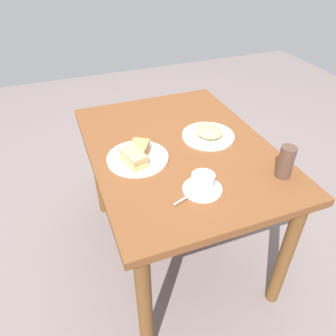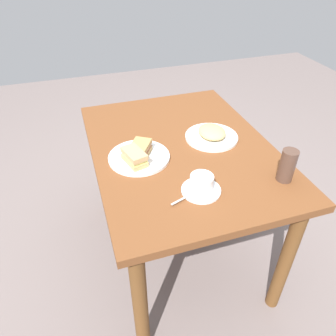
{
  "view_description": "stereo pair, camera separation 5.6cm",
  "coord_description": "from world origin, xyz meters",
  "px_view_note": "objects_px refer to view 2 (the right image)",
  "views": [
    {
      "loc": [
        1.17,
        -0.5,
        1.57
      ],
      "look_at": [
        0.18,
        -0.13,
        0.76
      ],
      "focal_mm": 34.41,
      "sensor_mm": 36.0,
      "label": 1
    },
    {
      "loc": [
        1.19,
        -0.45,
        1.57
      ],
      "look_at": [
        0.18,
        -0.13,
        0.76
      ],
      "focal_mm": 34.41,
      "sensor_mm": 36.0,
      "label": 2
    }
  ],
  "objects_px": {
    "sandwich_plate": "(139,157)",
    "coffee_saucer": "(201,190)",
    "sandwich_front": "(140,150)",
    "drinking_glass": "(287,166)",
    "dining_table": "(181,165)",
    "sandwich_back": "(134,157)",
    "spoon": "(185,197)",
    "coffee_cup": "(202,182)",
    "side_plate": "(211,137)"
  },
  "relations": [
    {
      "from": "sandwich_front",
      "to": "sandwich_back",
      "type": "bearing_deg",
      "value": -37.33
    },
    {
      "from": "sandwich_plate",
      "to": "sandwich_front",
      "type": "distance_m",
      "value": 0.04
    },
    {
      "from": "dining_table",
      "to": "sandwich_back",
      "type": "bearing_deg",
      "value": -72.5
    },
    {
      "from": "drinking_glass",
      "to": "dining_table",
      "type": "bearing_deg",
      "value": -138.82
    },
    {
      "from": "dining_table",
      "to": "coffee_saucer",
      "type": "bearing_deg",
      "value": -6.42
    },
    {
      "from": "dining_table",
      "to": "spoon",
      "type": "distance_m",
      "value": 0.39
    },
    {
      "from": "spoon",
      "to": "drinking_glass",
      "type": "relative_size",
      "value": 0.69
    },
    {
      "from": "sandwich_back",
      "to": "spoon",
      "type": "bearing_deg",
      "value": 25.47
    },
    {
      "from": "dining_table",
      "to": "sandwich_back",
      "type": "distance_m",
      "value": 0.3
    },
    {
      "from": "sandwich_front",
      "to": "drinking_glass",
      "type": "bearing_deg",
      "value": 57.78
    },
    {
      "from": "side_plate",
      "to": "coffee_saucer",
      "type": "bearing_deg",
      "value": -29.78
    },
    {
      "from": "coffee_saucer",
      "to": "drinking_glass",
      "type": "relative_size",
      "value": 1.11
    },
    {
      "from": "sandwich_back",
      "to": "dining_table",
      "type": "bearing_deg",
      "value": 107.5
    },
    {
      "from": "sandwich_plate",
      "to": "sandwich_back",
      "type": "xyz_separation_m",
      "value": [
        0.04,
        -0.03,
        0.04
      ]
    },
    {
      "from": "dining_table",
      "to": "sandwich_plate",
      "type": "bearing_deg",
      "value": -81.0
    },
    {
      "from": "sandwich_back",
      "to": "coffee_saucer",
      "type": "bearing_deg",
      "value": 39.86
    },
    {
      "from": "dining_table",
      "to": "sandwich_plate",
      "type": "height_order",
      "value": "sandwich_plate"
    },
    {
      "from": "dining_table",
      "to": "sandwich_front",
      "type": "height_order",
      "value": "sandwich_front"
    },
    {
      "from": "coffee_cup",
      "to": "side_plate",
      "type": "relative_size",
      "value": 0.46
    },
    {
      "from": "sandwich_front",
      "to": "spoon",
      "type": "relative_size",
      "value": 1.53
    },
    {
      "from": "dining_table",
      "to": "coffee_cup",
      "type": "relative_size",
      "value": 9.34
    },
    {
      "from": "drinking_glass",
      "to": "sandwich_front",
      "type": "bearing_deg",
      "value": -122.22
    },
    {
      "from": "coffee_saucer",
      "to": "sandwich_front",
      "type": "bearing_deg",
      "value": -149.76
    },
    {
      "from": "coffee_saucer",
      "to": "spoon",
      "type": "relative_size",
      "value": 1.61
    },
    {
      "from": "coffee_cup",
      "to": "spoon",
      "type": "bearing_deg",
      "value": -69.58
    },
    {
      "from": "dining_table",
      "to": "spoon",
      "type": "bearing_deg",
      "value": -17.76
    },
    {
      "from": "sandwich_front",
      "to": "drinking_glass",
      "type": "xyz_separation_m",
      "value": [
        0.33,
        0.52,
        0.03
      ]
    },
    {
      "from": "sandwich_front",
      "to": "spoon",
      "type": "height_order",
      "value": "sandwich_front"
    },
    {
      "from": "sandwich_plate",
      "to": "sandwich_back",
      "type": "height_order",
      "value": "sandwich_back"
    },
    {
      "from": "coffee_saucer",
      "to": "sandwich_plate",
      "type": "bearing_deg",
      "value": -148.59
    },
    {
      "from": "dining_table",
      "to": "sandwich_back",
      "type": "xyz_separation_m",
      "value": [
        0.08,
        -0.24,
        0.15
      ]
    },
    {
      "from": "coffee_saucer",
      "to": "side_plate",
      "type": "relative_size",
      "value": 0.61
    },
    {
      "from": "sandwich_back",
      "to": "coffee_saucer",
      "type": "relative_size",
      "value": 0.89
    },
    {
      "from": "sandwich_front",
      "to": "sandwich_back",
      "type": "distance_m",
      "value": 0.06
    },
    {
      "from": "drinking_glass",
      "to": "sandwich_back",
      "type": "bearing_deg",
      "value": -116.89
    },
    {
      "from": "sandwich_back",
      "to": "drinking_glass",
      "type": "bearing_deg",
      "value": 63.11
    },
    {
      "from": "sandwich_plate",
      "to": "coffee_saucer",
      "type": "relative_size",
      "value": 1.76
    },
    {
      "from": "sandwich_plate",
      "to": "coffee_saucer",
      "type": "xyz_separation_m",
      "value": [
        0.29,
        0.18,
        -0.0
      ]
    },
    {
      "from": "spoon",
      "to": "sandwich_front",
      "type": "bearing_deg",
      "value": -163.44
    },
    {
      "from": "sandwich_plate",
      "to": "drinking_glass",
      "type": "relative_size",
      "value": 1.96
    },
    {
      "from": "side_plate",
      "to": "drinking_glass",
      "type": "height_order",
      "value": "drinking_glass"
    },
    {
      "from": "coffee_saucer",
      "to": "side_plate",
      "type": "bearing_deg",
      "value": 150.22
    },
    {
      "from": "sandwich_back",
      "to": "coffee_saucer",
      "type": "height_order",
      "value": "sandwich_back"
    },
    {
      "from": "sandwich_front",
      "to": "spoon",
      "type": "distance_m",
      "value": 0.34
    },
    {
      "from": "coffee_cup",
      "to": "drinking_glass",
      "type": "distance_m",
      "value": 0.35
    },
    {
      "from": "dining_table",
      "to": "coffee_cup",
      "type": "height_order",
      "value": "coffee_cup"
    },
    {
      "from": "coffee_saucer",
      "to": "drinking_glass",
      "type": "distance_m",
      "value": 0.36
    },
    {
      "from": "coffee_saucer",
      "to": "sandwich_back",
      "type": "bearing_deg",
      "value": -140.14
    },
    {
      "from": "dining_table",
      "to": "spoon",
      "type": "height_order",
      "value": "spoon"
    },
    {
      "from": "sandwich_front",
      "to": "coffee_saucer",
      "type": "xyz_separation_m",
      "value": [
        0.29,
        0.17,
        -0.04
      ]
    }
  ]
}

